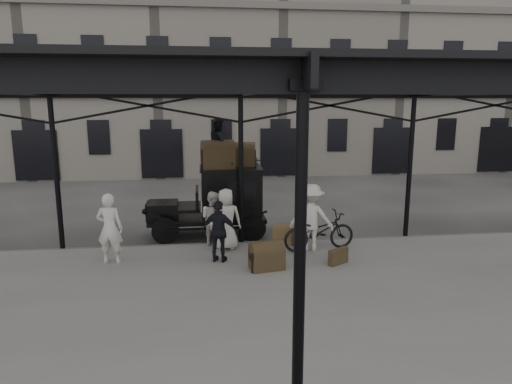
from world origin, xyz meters
The scene contains 18 objects.
ground centered at (0.00, 0.00, 0.00)m, with size 120.00×120.00×0.00m, color #383533.
platform centered at (0.00, -2.00, 0.07)m, with size 28.00×8.00×0.15m, color slate.
canopy centered at (0.00, -1.72, 4.60)m, with size 22.50×9.00×4.74m.
building_frontage centered at (0.00, 18.00, 7.00)m, with size 64.00×8.00×14.00m, color slate.
taxi centered at (-0.53, 3.21, 1.20)m, with size 3.65×1.55×2.18m.
porter_left centered at (-3.42, 0.67, 1.05)m, with size 0.66×0.43×1.80m, color silver.
porter_midleft centered at (-0.82, 1.80, 0.93)m, with size 0.76×0.59×1.56m, color silver.
porter_centre centered at (-0.47, 1.42, 1.00)m, with size 0.83×0.54×1.70m, color beige.
porter_official centered at (-0.70, 0.42, 0.94)m, with size 0.93×0.39×1.58m, color black.
porter_right centered at (1.83, 1.04, 1.07)m, with size 1.19×0.68×1.84m, color beige.
bicycle centered at (2.05, 1.02, 0.68)m, with size 0.71×2.03×1.07m, color black.
porter_roof centered at (-0.56, 3.12, 2.93)m, with size 0.72×0.56×1.49m, color black.
steamer_trunk_roof_near centered at (-0.61, 2.97, 2.54)m, with size 0.97×0.59×0.71m, color #473621, non-canonical shape.
steamer_trunk_roof_far centered at (0.14, 3.42, 2.49)m, with size 0.85×0.52×0.62m, color #473621, non-canonical shape.
steamer_trunk_platform centered at (0.42, -0.25, 0.45)m, with size 0.80×0.49×0.59m, color #473621, non-canonical shape.
wicker_hamper centered at (1.21, 1.80, 0.40)m, with size 0.60×0.45×0.50m, color brown.
suitcase_upright centered at (1.51, 1.33, 0.38)m, with size 0.15×0.60×0.45m, color #473621.
suitcase_flat centered at (2.25, -0.12, 0.35)m, with size 0.60×0.15×0.40m, color #473621.
Camera 1 is at (-1.09, -10.69, 4.19)m, focal length 32.00 mm.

